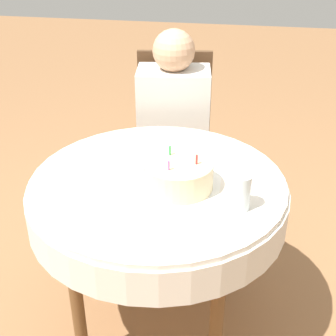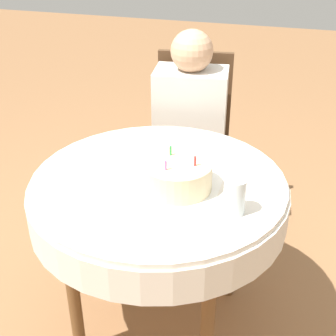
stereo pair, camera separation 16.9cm
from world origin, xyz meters
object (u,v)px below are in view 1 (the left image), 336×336
(birthday_cake, at_px, (178,175))
(chair, at_px, (174,138))
(person, at_px, (173,118))
(drinking_glass, at_px, (240,192))

(birthday_cake, bearing_deg, chair, 100.23)
(person, xyz_separation_m, birthday_cake, (0.14, -0.75, 0.11))
(birthday_cake, bearing_deg, drinking_glass, -22.89)
(person, distance_m, drinking_glass, 0.93)
(chair, bearing_deg, person, -90.00)
(drinking_glass, bearing_deg, birthday_cake, 157.11)
(drinking_glass, bearing_deg, person, 113.14)
(chair, distance_m, person, 0.20)
(chair, xyz_separation_m, birthday_cake, (0.15, -0.86, 0.28))
(person, bearing_deg, chair, 90.00)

